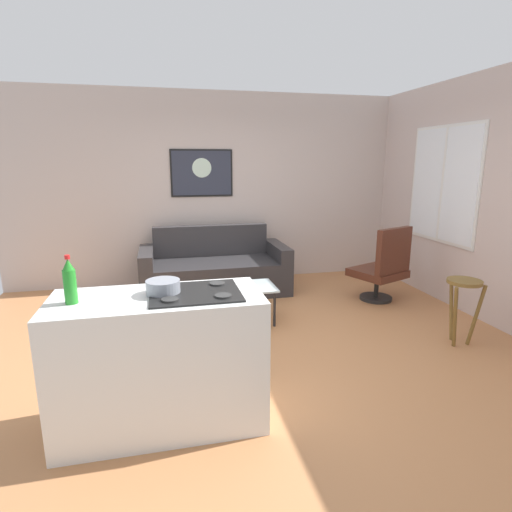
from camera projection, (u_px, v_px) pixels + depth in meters
ground at (265, 344)px, 4.19m from camera, size 6.40×6.40×0.04m
back_wall at (226, 189)px, 6.17m from camera, size 6.40×0.05×2.80m
right_wall at (479, 197)px, 4.73m from camera, size 0.05×6.40×2.80m
couch at (214, 271)px, 5.78m from camera, size 2.02×0.94×0.90m
coffee_table at (230, 290)px, 4.62m from camera, size 1.03×0.51×0.42m
armchair at (383, 267)px, 5.32m from camera, size 0.78×0.77×1.00m
bar_stool at (463, 295)px, 4.05m from camera, size 0.38×0.37×0.67m
kitchen_counter at (161, 361)px, 2.81m from camera, size 1.39×0.63×0.96m
soda_bottle at (70, 282)px, 2.54m from camera, size 0.08×0.08×0.31m
mixing_bowl at (163, 287)px, 2.74m from camera, size 0.23×0.23×0.10m
wall_painting at (202, 173)px, 6.00m from camera, size 0.91×0.03×0.68m
window at (443, 185)px, 5.27m from camera, size 0.03×1.31×1.49m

